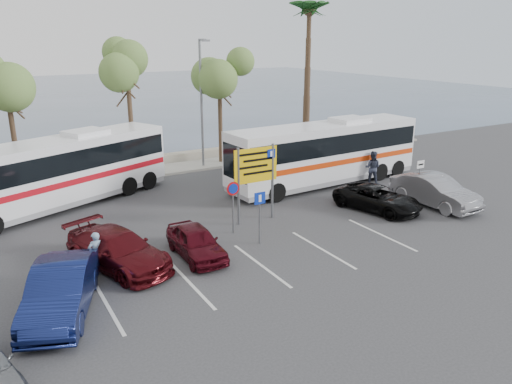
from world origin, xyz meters
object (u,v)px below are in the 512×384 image
coach_bus_left (59,174)px  pedestrian_far (372,168)px  car_blue (61,290)px  direction_sign (256,171)px  coach_bus_right (325,155)px  car_red (196,242)px  car_silver_b (435,191)px  street_lamp_right (202,97)px  suv_black (378,198)px  car_maroon (118,250)px  pedestrian_near (96,253)px

coach_bus_left → pedestrian_far: (16.42, -4.76, -0.72)m
coach_bus_left → car_blue: bearing=-99.5°
direction_sign → coach_bus_right: bearing=27.0°
car_red → pedestrian_far: bearing=18.7°
coach_bus_left → car_blue: size_ratio=2.49×
direction_sign → car_silver_b: 9.51m
street_lamp_right → car_silver_b: size_ratio=1.68×
suv_black → pedestrian_far: size_ratio=2.23×
suv_black → coach_bus_left: bearing=133.2°
car_maroon → suv_black: 12.89m
direction_sign → car_silver_b: bearing=-16.2°
pedestrian_far → car_silver_b: bearing=139.4°
direction_sign → car_silver_b: direction_sign is taller
car_silver_b → street_lamp_right: bearing=117.0°
street_lamp_right → car_silver_b: street_lamp_right is taller
coach_bus_right → suv_black: (-0.50, -5.00, -1.13)m
car_red → pedestrian_far: size_ratio=1.84×
car_silver_b → pedestrian_far: (-0.08, 4.52, 0.20)m
coach_bus_right → pedestrian_near: (-14.20, -5.11, -0.95)m
coach_bus_left → car_blue: coach_bus_left is taller
suv_black → pedestrian_far: bearing=36.0°
car_red → car_silver_b: car_silver_b is taller
coach_bus_right → pedestrian_near: size_ratio=7.62×
car_blue → pedestrian_far: pedestrian_far is taller
car_blue → coach_bus_left: bearing=101.2°
direction_sign → suv_black: bearing=-15.8°
street_lamp_right → coach_bus_right: size_ratio=0.66×
car_maroon → coach_bus_left: bearing=73.7°
pedestrian_near → car_maroon: bearing=179.5°
car_maroon → pedestrian_far: bearing=-7.6°
coach_bus_left → car_silver_b: (16.50, -9.28, -0.92)m
coach_bus_left → pedestrian_far: size_ratio=5.99×
coach_bus_right → car_silver_b: 6.49m
direction_sign → suv_black: (6.00, -1.70, -1.82)m
direction_sign → car_blue: 10.27m
coach_bus_left → pedestrian_near: bearing=-91.3°
coach_bus_left → car_red: (3.50, -8.95, -1.09)m
street_lamp_right → car_maroon: street_lamp_right is taller
coach_bus_right → car_blue: (-15.79, -7.34, -0.96)m
car_blue → direction_sign: bearing=44.2°
car_maroon → pedestrian_far: 16.22m
street_lamp_right → suv_black: bearing=-71.6°
suv_black → car_silver_b: car_silver_b is taller
coach_bus_right → car_maroon: bearing=-159.5°
car_silver_b → pedestrian_far: 4.53m
car_maroon → street_lamp_right: bearing=33.1°
direction_sign → car_maroon: size_ratio=0.74×
pedestrian_far → street_lamp_right: bearing=-2.1°
car_red → street_lamp_right: bearing=65.3°
car_red → suv_black: 10.02m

